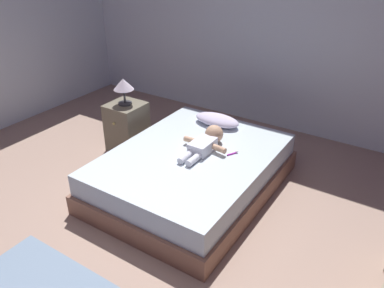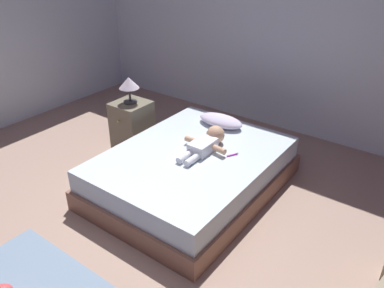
# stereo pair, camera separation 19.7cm
# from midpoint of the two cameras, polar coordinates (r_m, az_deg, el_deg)

# --- Properties ---
(ground_plane) EXTENTS (8.00, 8.00, 0.00)m
(ground_plane) POSITION_cam_midpoint_polar(r_m,az_deg,el_deg) (3.22, -11.74, -16.61)
(ground_plane) COLOR gray
(wall_behind_bed) EXTENTS (8.00, 0.12, 2.52)m
(wall_behind_bed) POSITION_cam_midpoint_polar(r_m,az_deg,el_deg) (4.94, 12.23, 16.34)
(wall_behind_bed) COLOR silver
(wall_behind_bed) RESTS_ON ground_plane
(bed) EXTENTS (1.45, 1.91, 0.41)m
(bed) POSITION_cam_midpoint_polar(r_m,az_deg,el_deg) (3.80, -1.49, -4.16)
(bed) COLOR brown
(bed) RESTS_ON ground_plane
(pillow) EXTENTS (0.52, 0.26, 0.11)m
(pillow) POSITION_cam_midpoint_polar(r_m,az_deg,el_deg) (4.22, 2.41, 3.56)
(pillow) COLOR silver
(pillow) RESTS_ON bed
(baby) EXTENTS (0.47, 0.63, 0.18)m
(baby) POSITION_cam_midpoint_polar(r_m,az_deg,el_deg) (3.74, 0.65, 0.30)
(baby) COLOR white
(baby) RESTS_ON bed
(toothbrush) EXTENTS (0.07, 0.11, 0.02)m
(toothbrush) POSITION_cam_midpoint_polar(r_m,az_deg,el_deg) (3.68, 4.58, -1.41)
(toothbrush) COLOR purple
(toothbrush) RESTS_ON bed
(nightstand) EXTENTS (0.39, 0.42, 0.57)m
(nightstand) POSITION_cam_midpoint_polar(r_m,az_deg,el_deg) (4.57, -10.81, 2.50)
(nightstand) COLOR #6B6350
(nightstand) RESTS_ON ground_plane
(lamp) EXTENTS (0.23, 0.23, 0.30)m
(lamp) POSITION_cam_midpoint_polar(r_m,az_deg,el_deg) (4.38, -11.41, 8.48)
(lamp) COLOR #333338
(lamp) RESTS_ON nightstand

